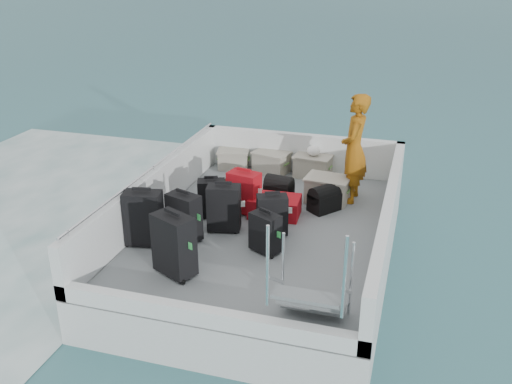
# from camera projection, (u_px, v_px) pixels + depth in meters

# --- Properties ---
(ground) EXTENTS (160.00, 160.00, 0.00)m
(ground) POSITION_uv_depth(u_px,v_px,m) (264.00, 264.00, 8.55)
(ground) COLOR #163E4F
(ground) RESTS_ON ground
(ferry_hull) EXTENTS (3.60, 5.00, 0.60)m
(ferry_hull) POSITION_uv_depth(u_px,v_px,m) (264.00, 247.00, 8.43)
(ferry_hull) COLOR silver
(ferry_hull) RESTS_ON ground
(deck) EXTENTS (3.30, 4.70, 0.02)m
(deck) POSITION_uv_depth(u_px,v_px,m) (265.00, 228.00, 8.31)
(deck) COLOR slate
(deck) RESTS_ON ferry_hull
(deck_fittings) EXTENTS (3.60, 5.00, 0.90)m
(deck_fittings) POSITION_uv_depth(u_px,v_px,m) (283.00, 216.00, 7.79)
(deck_fittings) COLOR silver
(deck_fittings) RESTS_ON deck
(suitcase_0) EXTENTS (0.55, 0.38, 0.77)m
(suitcase_0) POSITION_uv_depth(u_px,v_px,m) (144.00, 219.00, 7.69)
(suitcase_0) COLOR black
(suitcase_0) RESTS_ON deck
(suitcase_1) EXTENTS (0.52, 0.40, 0.68)m
(suitcase_1) POSITION_uv_depth(u_px,v_px,m) (184.00, 218.00, 7.81)
(suitcase_1) COLOR black
(suitcase_1) RESTS_ON deck
(suitcase_2) EXTENTS (0.46, 0.37, 0.59)m
(suitcase_2) POSITION_uv_depth(u_px,v_px,m) (212.00, 199.00, 8.54)
(suitcase_2) COLOR black
(suitcase_2) RESTS_ON deck
(suitcase_3) EXTENTS (0.60, 0.50, 0.79)m
(suitcase_3) POSITION_uv_depth(u_px,v_px,m) (174.00, 245.00, 6.97)
(suitcase_3) COLOR black
(suitcase_3) RESTS_ON deck
(suitcase_4) EXTENTS (0.51, 0.36, 0.68)m
(suitcase_4) POSITION_uv_depth(u_px,v_px,m) (224.00, 208.00, 8.10)
(suitcase_4) COLOR black
(suitcase_4) RESTS_ON deck
(suitcase_5) EXTENTS (0.52, 0.38, 0.65)m
(suitcase_5) POSITION_uv_depth(u_px,v_px,m) (244.00, 193.00, 8.66)
(suitcase_5) COLOR #AD0D16
(suitcase_5) RESTS_ON deck
(suitcase_6) EXTENTS (0.46, 0.39, 0.56)m
(suitcase_6) POSITION_uv_depth(u_px,v_px,m) (265.00, 233.00, 7.53)
(suitcase_6) COLOR black
(suitcase_6) RESTS_ON deck
(suitcase_7) EXTENTS (0.48, 0.38, 0.60)m
(suitcase_7) POSITION_uv_depth(u_px,v_px,m) (272.00, 216.00, 7.98)
(suitcase_7) COLOR black
(suitcase_7) RESTS_ON deck
(suitcase_8) EXTENTS (0.78, 0.54, 0.30)m
(suitcase_8) POSITION_uv_depth(u_px,v_px,m) (275.00, 206.00, 8.63)
(suitcase_8) COLOR #AD0D16
(suitcase_8) RESTS_ON deck
(duffel_0) EXTENTS (0.56, 0.51, 0.32)m
(duffel_0) POSITION_uv_depth(u_px,v_px,m) (222.00, 195.00, 9.01)
(duffel_0) COLOR black
(duffel_0) RESTS_ON deck
(duffel_1) EXTENTS (0.48, 0.37, 0.32)m
(duffel_1) POSITION_uv_depth(u_px,v_px,m) (279.00, 191.00, 9.17)
(duffel_1) COLOR black
(duffel_1) RESTS_ON deck
(duffel_2) EXTENTS (0.53, 0.56, 0.32)m
(duffel_2) POSITION_uv_depth(u_px,v_px,m) (325.00, 201.00, 8.80)
(duffel_2) COLOR black
(duffel_2) RESTS_ON deck
(crate_0) EXTENTS (0.60, 0.47, 0.32)m
(crate_0) POSITION_uv_depth(u_px,v_px,m) (233.00, 160.00, 10.51)
(crate_0) COLOR #9C9688
(crate_0) RESTS_ON deck
(crate_1) EXTENTS (0.68, 0.55, 0.36)m
(crate_1) POSITION_uv_depth(u_px,v_px,m) (271.00, 163.00, 10.31)
(crate_1) COLOR #9C9688
(crate_1) RESTS_ON deck
(crate_2) EXTENTS (0.66, 0.49, 0.37)m
(crate_2) POSITION_uv_depth(u_px,v_px,m) (313.00, 167.00, 10.10)
(crate_2) COLOR #9C9688
(crate_2) RESTS_ON deck
(crate_3) EXTENTS (0.69, 0.51, 0.39)m
(crate_3) POSITION_uv_depth(u_px,v_px,m) (327.00, 190.00, 9.09)
(crate_3) COLOR #9C9688
(crate_3) RESTS_ON deck
(yellow_bag) EXTENTS (0.28, 0.26, 0.22)m
(yellow_bag) POSITION_uv_depth(u_px,v_px,m) (345.00, 187.00, 9.44)
(yellow_bag) COLOR yellow
(yellow_bag) RESTS_ON deck
(white_bag) EXTENTS (0.24, 0.24, 0.18)m
(white_bag) POSITION_uv_depth(u_px,v_px,m) (313.00, 152.00, 10.00)
(white_bag) COLOR white
(white_bag) RESTS_ON crate_2
(passenger) EXTENTS (0.42, 0.65, 1.74)m
(passenger) POSITION_uv_depth(u_px,v_px,m) (354.00, 149.00, 8.89)
(passenger) COLOR orange
(passenger) RESTS_ON deck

